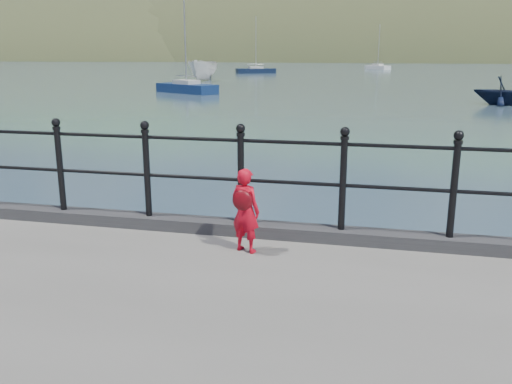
% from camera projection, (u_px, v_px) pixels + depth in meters
% --- Properties ---
extents(ground, '(600.00, 600.00, 0.00)m').
position_uv_depth(ground, '(201.00, 299.00, 7.12)').
color(ground, '#2D4251').
rests_on(ground, ground).
extents(kerb, '(60.00, 0.30, 0.15)m').
position_uv_depth(kerb, '(194.00, 224.00, 6.71)').
color(kerb, '#28282B').
rests_on(kerb, quay).
extents(railing, '(18.11, 0.11, 1.20)m').
position_uv_depth(railing, '(193.00, 165.00, 6.52)').
color(railing, black).
rests_on(railing, kerb).
extents(far_shore, '(830.00, 200.00, 156.00)m').
position_uv_depth(far_shore, '(469.00, 114.00, 230.20)').
color(far_shore, '#333A21').
rests_on(far_shore, ground).
extents(child, '(0.40, 0.35, 0.94)m').
position_uv_depth(child, '(245.00, 210.00, 5.90)').
color(child, red).
rests_on(child, quay).
extents(launch_white, '(2.41, 6.00, 2.29)m').
position_uv_depth(launch_white, '(204.00, 70.00, 58.98)').
color(launch_white, white).
rests_on(launch_white, ground).
extents(launch_navy, '(4.01, 3.74, 1.72)m').
position_uv_depth(launch_navy, '(502.00, 91.00, 32.60)').
color(launch_navy, black).
rests_on(launch_navy, ground).
extents(sailboat_port, '(5.68, 4.34, 8.11)m').
position_uv_depth(sailboat_port, '(187.00, 89.00, 42.19)').
color(sailboat_port, navy).
rests_on(sailboat_port, ground).
extents(sailboat_deep, '(4.65, 5.11, 8.00)m').
position_uv_depth(sailboat_deep, '(378.00, 68.00, 97.08)').
color(sailboat_deep, white).
rests_on(sailboat_deep, ground).
extents(sailboat_left, '(5.91, 4.35, 8.24)m').
position_uv_depth(sailboat_left, '(256.00, 71.00, 80.04)').
color(sailboat_left, black).
rests_on(sailboat_left, ground).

